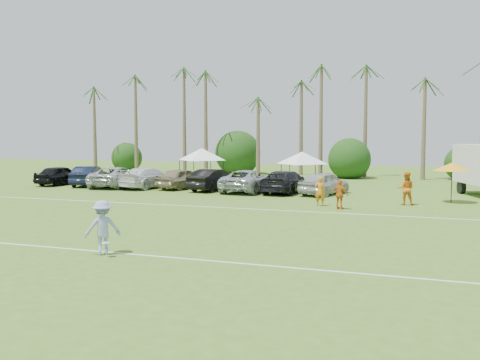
% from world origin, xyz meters
% --- Properties ---
extents(ground, '(120.00, 120.00, 0.00)m').
position_xyz_m(ground, '(0.00, 0.00, 0.00)').
color(ground, '#456B20').
rests_on(ground, ground).
extents(field_lines, '(80.00, 12.10, 0.01)m').
position_xyz_m(field_lines, '(0.00, 8.00, 0.01)').
color(field_lines, white).
rests_on(field_lines, ground).
extents(palm_tree_0, '(2.40, 2.40, 8.90)m').
position_xyz_m(palm_tree_0, '(-22.00, 38.00, 7.48)').
color(palm_tree_0, brown).
rests_on(palm_tree_0, ground).
extents(palm_tree_1, '(2.40, 2.40, 9.90)m').
position_xyz_m(palm_tree_1, '(-17.00, 38.00, 8.35)').
color(palm_tree_1, brown).
rests_on(palm_tree_1, ground).
extents(palm_tree_2, '(2.40, 2.40, 10.90)m').
position_xyz_m(palm_tree_2, '(-12.00, 38.00, 9.21)').
color(palm_tree_2, brown).
rests_on(palm_tree_2, ground).
extents(palm_tree_3, '(2.40, 2.40, 11.90)m').
position_xyz_m(palm_tree_3, '(-8.00, 38.00, 10.06)').
color(palm_tree_3, brown).
rests_on(palm_tree_3, ground).
extents(palm_tree_4, '(2.40, 2.40, 8.90)m').
position_xyz_m(palm_tree_4, '(-4.00, 38.00, 7.48)').
color(palm_tree_4, brown).
rests_on(palm_tree_4, ground).
extents(palm_tree_5, '(2.40, 2.40, 9.90)m').
position_xyz_m(palm_tree_5, '(0.00, 38.00, 8.35)').
color(palm_tree_5, brown).
rests_on(palm_tree_5, ground).
extents(palm_tree_6, '(2.40, 2.40, 10.90)m').
position_xyz_m(palm_tree_6, '(4.00, 38.00, 9.21)').
color(palm_tree_6, brown).
rests_on(palm_tree_6, ground).
extents(palm_tree_7, '(2.40, 2.40, 11.90)m').
position_xyz_m(palm_tree_7, '(8.00, 38.00, 10.06)').
color(palm_tree_7, brown).
rests_on(palm_tree_7, ground).
extents(palm_tree_8, '(2.40, 2.40, 8.90)m').
position_xyz_m(palm_tree_8, '(13.00, 38.00, 7.48)').
color(palm_tree_8, brown).
rests_on(palm_tree_8, ground).
extents(bush_tree_0, '(4.00, 4.00, 4.00)m').
position_xyz_m(bush_tree_0, '(-19.00, 39.00, 1.80)').
color(bush_tree_0, brown).
rests_on(bush_tree_0, ground).
extents(bush_tree_1, '(4.00, 4.00, 4.00)m').
position_xyz_m(bush_tree_1, '(-6.00, 39.00, 1.80)').
color(bush_tree_1, brown).
rests_on(bush_tree_1, ground).
extents(bush_tree_2, '(4.00, 4.00, 4.00)m').
position_xyz_m(bush_tree_2, '(6.00, 39.00, 1.80)').
color(bush_tree_2, brown).
rests_on(bush_tree_2, ground).
extents(bush_tree_3, '(4.00, 4.00, 4.00)m').
position_xyz_m(bush_tree_3, '(16.00, 39.00, 1.80)').
color(bush_tree_3, brown).
rests_on(bush_tree_3, ground).
extents(sideline_player_a, '(0.66, 0.48, 1.69)m').
position_xyz_m(sideline_player_a, '(7.28, 16.62, 0.84)').
color(sideline_player_a, orange).
rests_on(sideline_player_a, ground).
extents(sideline_player_b, '(0.96, 0.76, 1.93)m').
position_xyz_m(sideline_player_b, '(11.91, 18.68, 0.97)').
color(sideline_player_b, orange).
rests_on(sideline_player_b, ground).
extents(sideline_player_c, '(1.03, 0.65, 1.63)m').
position_xyz_m(sideline_player_c, '(8.59, 15.58, 0.81)').
color(sideline_player_c, orange).
rests_on(sideline_player_c, ground).
extents(canopy_tent_left, '(4.29, 4.29, 3.48)m').
position_xyz_m(canopy_tent_left, '(-4.80, 27.33, 2.98)').
color(canopy_tent_left, black).
rests_on(canopy_tent_left, ground).
extents(canopy_tent_right, '(4.03, 4.03, 3.26)m').
position_xyz_m(canopy_tent_right, '(3.94, 26.49, 2.79)').
color(canopy_tent_right, black).
rests_on(canopy_tent_right, ground).
extents(market_umbrella, '(2.18, 2.18, 2.42)m').
position_xyz_m(market_umbrella, '(14.43, 20.64, 2.17)').
color(market_umbrella, black).
rests_on(market_umbrella, ground).
extents(frisbee_player, '(1.35, 1.30, 1.85)m').
position_xyz_m(frisbee_player, '(2.79, 1.65, 0.92)').
color(frisbee_player, '#939ED0').
rests_on(frisbee_player, ground).
extents(parked_car_0, '(2.12, 4.74, 1.58)m').
position_xyz_m(parked_car_0, '(-15.34, 22.52, 0.79)').
color(parked_car_0, black).
rests_on(parked_car_0, ground).
extents(parked_car_1, '(3.02, 5.09, 1.58)m').
position_xyz_m(parked_car_1, '(-12.62, 22.62, 0.79)').
color(parked_car_1, black).
rests_on(parked_car_1, ground).
extents(parked_car_2, '(3.26, 5.96, 1.58)m').
position_xyz_m(parked_car_2, '(-9.90, 22.39, 0.79)').
color(parked_car_2, '#AAAEB2').
rests_on(parked_car_2, ground).
extents(parked_car_3, '(3.15, 5.76, 1.58)m').
position_xyz_m(parked_car_3, '(-7.18, 22.54, 0.79)').
color(parked_car_3, white).
rests_on(parked_car_3, ground).
extents(parked_car_4, '(3.03, 4.98, 1.58)m').
position_xyz_m(parked_car_4, '(-4.46, 22.93, 0.79)').
color(parked_car_4, gray).
rests_on(parked_car_4, ground).
extents(parked_car_5, '(2.59, 5.04, 1.58)m').
position_xyz_m(parked_car_5, '(-1.75, 22.57, 0.79)').
color(parked_car_5, black).
rests_on(parked_car_5, ground).
extents(parked_car_6, '(2.96, 5.84, 1.58)m').
position_xyz_m(parked_car_6, '(0.97, 22.47, 0.79)').
color(parked_car_6, '#9FA5AC').
rests_on(parked_car_6, ground).
extents(parked_car_7, '(2.81, 5.67, 1.58)m').
position_xyz_m(parked_car_7, '(3.69, 22.65, 0.79)').
color(parked_car_7, black).
rests_on(parked_car_7, ground).
extents(parked_car_8, '(3.23, 5.00, 1.58)m').
position_xyz_m(parked_car_8, '(6.41, 22.50, 0.79)').
color(parked_car_8, '#B5B6B8').
rests_on(parked_car_8, ground).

